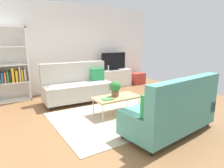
# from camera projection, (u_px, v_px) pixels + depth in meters

# --- Properties ---
(ground_plane) EXTENTS (7.68, 7.68, 0.00)m
(ground_plane) POSITION_uv_depth(u_px,v_px,m) (113.00, 115.00, 4.70)
(ground_plane) COLOR brown
(wall_far) EXTENTS (6.40, 0.12, 2.90)m
(wall_far) POSITION_uv_depth(u_px,v_px,m) (68.00, 48.00, 6.70)
(wall_far) COLOR white
(wall_far) RESTS_ON ground_plane
(area_rug) EXTENTS (2.90, 2.20, 0.01)m
(area_rug) POSITION_uv_depth(u_px,v_px,m) (119.00, 116.00, 4.60)
(area_rug) COLOR tan
(area_rug) RESTS_ON ground_plane
(couch_beige) EXTENTS (1.94, 0.93, 1.10)m
(couch_beige) POSITION_uv_depth(u_px,v_px,m) (78.00, 86.00, 5.67)
(couch_beige) COLOR #B2ADA3
(couch_beige) RESTS_ON ground_plane
(couch_green) EXTENTS (1.98, 1.04, 1.10)m
(couch_green) POSITION_uv_depth(u_px,v_px,m) (172.00, 111.00, 3.68)
(couch_green) COLOR teal
(couch_green) RESTS_ON ground_plane
(coffee_table) EXTENTS (1.10, 0.56, 0.42)m
(coffee_table) POSITION_uv_depth(u_px,v_px,m) (116.00, 98.00, 4.71)
(coffee_table) COLOR tan
(coffee_table) RESTS_ON ground_plane
(tv_console) EXTENTS (1.40, 0.44, 0.64)m
(tv_console) POSITION_uv_depth(u_px,v_px,m) (113.00, 78.00, 7.49)
(tv_console) COLOR silver
(tv_console) RESTS_ON ground_plane
(tv) EXTENTS (1.00, 0.20, 0.64)m
(tv) POSITION_uv_depth(u_px,v_px,m) (114.00, 62.00, 7.33)
(tv) COLOR black
(tv) RESTS_ON tv_console
(bookshelf) EXTENTS (1.10, 0.36, 2.10)m
(bookshelf) POSITION_uv_depth(u_px,v_px,m) (7.00, 68.00, 5.54)
(bookshelf) COLOR white
(bookshelf) RESTS_ON ground_plane
(storage_trunk) EXTENTS (0.52, 0.40, 0.44)m
(storage_trunk) POSITION_uv_depth(u_px,v_px,m) (138.00, 78.00, 8.00)
(storage_trunk) COLOR #B2382D
(storage_trunk) RESTS_ON ground_plane
(potted_plant) EXTENTS (0.26, 0.26, 0.37)m
(potted_plant) POSITION_uv_depth(u_px,v_px,m) (115.00, 88.00, 4.69)
(potted_plant) COLOR brown
(potted_plant) RESTS_ON coffee_table
(table_book_0) EXTENTS (0.26, 0.21, 0.02)m
(table_book_0) POSITION_uv_depth(u_px,v_px,m) (108.00, 99.00, 4.48)
(table_book_0) COLOR #3F8C4C
(table_book_0) RESTS_ON coffee_table
(vase_0) EXTENTS (0.13, 0.13, 0.13)m
(vase_0) POSITION_uv_depth(u_px,v_px,m) (99.00, 69.00, 7.14)
(vase_0) COLOR #B24C4C
(vase_0) RESTS_ON tv_console
(vase_1) EXTENTS (0.09, 0.09, 0.19)m
(vase_1) POSITION_uv_depth(u_px,v_px,m) (104.00, 68.00, 7.23)
(vase_1) COLOR #B24C4C
(vase_1) RESTS_ON tv_console
(bottle_0) EXTENTS (0.05, 0.05, 0.19)m
(bottle_0) POSITION_uv_depth(u_px,v_px,m) (108.00, 68.00, 7.24)
(bottle_0) COLOR silver
(bottle_0) RESTS_ON tv_console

